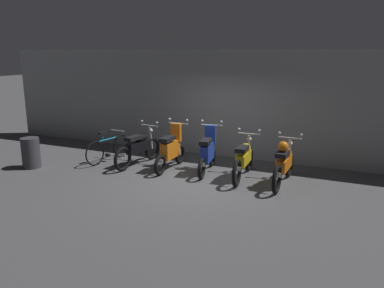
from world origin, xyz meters
TOP-DOWN VIEW (x-y plane):
  - ground_plane at (0.00, 0.00)m, footprint 80.00×80.00m
  - back_wall at (0.00, 2.52)m, footprint 16.00×0.30m
  - motorbike_slot_0 at (-1.98, 0.61)m, footprint 0.59×1.95m
  - motorbike_slot_1 at (-0.99, 0.63)m, footprint 0.59×1.68m
  - motorbike_slot_2 at (-0.01, 0.77)m, footprint 0.58×1.68m
  - motorbike_slot_3 at (0.99, 0.67)m, footprint 0.59×1.95m
  - motorbike_slot_4 at (1.98, 0.58)m, footprint 0.59×1.95m
  - bicycle at (-2.95, 0.56)m, footprint 0.50×1.72m
  - trash_bin at (-4.47, -0.80)m, footprint 0.48×0.48m

SIDE VIEW (x-z plane):
  - ground_plane at x=0.00m, z-range 0.00..0.00m
  - bicycle at x=-2.95m, z-range -0.08..0.80m
  - trash_bin at x=-4.47m, z-range 0.00..0.82m
  - motorbike_slot_0 at x=-1.98m, z-range -0.08..1.07m
  - motorbike_slot_3 at x=0.99m, z-range -0.08..1.07m
  - motorbike_slot_1 at x=-0.99m, z-range -0.12..1.17m
  - motorbike_slot_2 at x=-0.01m, z-range -0.12..1.17m
  - motorbike_slot_4 at x=1.98m, z-range -0.05..1.10m
  - back_wall at x=0.00m, z-range 0.00..3.10m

